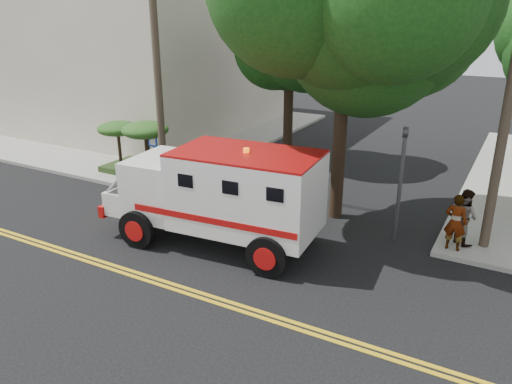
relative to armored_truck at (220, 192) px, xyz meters
The scene contains 12 objects.
ground 3.32m from the armored_truck, 74.22° to the right, with size 100.00×100.00×0.00m, color black.
sidewalk_nw 16.76m from the armored_truck, 139.76° to the left, with size 17.00×17.00×0.15m, color gray.
building_left 19.48m from the armored_truck, 140.20° to the left, with size 16.00×14.00×10.00m, color #B7AA96.
utility_pole_left 6.46m from the armored_truck, 145.87° to the left, with size 0.28×0.28×9.00m, color #382D23.
utility_pole_right 8.35m from the armored_truck, 26.16° to the left, with size 0.28×0.28×9.00m, color #382D23.
tree_left 10.09m from the armored_truck, 101.89° to the left, with size 4.48×4.20×7.70m.
traffic_signal 5.42m from the armored_truck, 32.15° to the left, with size 0.15×0.18×3.60m.
accessibility_sign 6.44m from the armored_truck, 147.60° to the left, with size 0.45×0.10×2.02m.
palm_planter 7.72m from the armored_truck, 149.68° to the left, with size 3.52×2.63×2.36m.
armored_truck is the anchor object (origin of this frame).
pedestrian_a 6.89m from the armored_truck, 23.86° to the left, with size 0.62×0.41×1.71m, color gray.
pedestrian_b 7.29m from the armored_truck, 27.58° to the left, with size 0.83×0.65×1.71m, color gray.
Camera 1 is at (6.87, -8.85, 6.82)m, focal length 35.00 mm.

